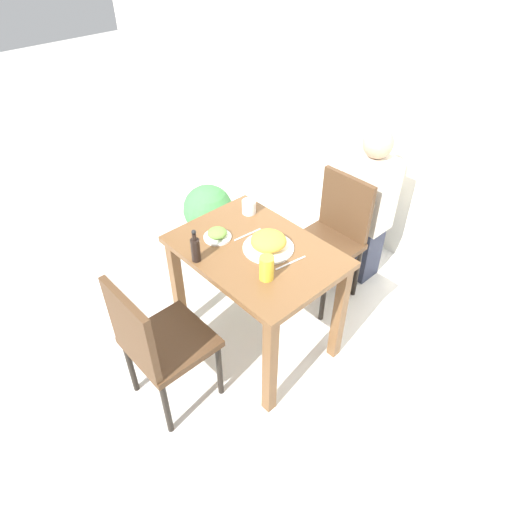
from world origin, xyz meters
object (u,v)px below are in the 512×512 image
food_plate (268,242)px  sauce_bottle (195,249)px  person_figure (366,208)px  side_plate (217,234)px  juice_glass (267,268)px  potted_plant_left (209,220)px  drink_cup (249,207)px  chair_far (332,233)px  chair_near (156,341)px

food_plate → sauce_bottle: (-0.19, -0.36, 0.03)m
sauce_bottle → person_figure: size_ratio=0.17×
side_plate → sauce_bottle: 0.23m
side_plate → person_figure: 1.19m
juice_glass → potted_plant_left: juice_glass is taller
drink_cup → sauce_bottle: 0.54m
chair_far → person_figure: person_figure is taller
drink_cup → sauce_bottle: sauce_bottle is taller
food_plate → person_figure: (-0.03, 1.00, -0.23)m
chair_far → side_plate: 0.88m
juice_glass → drink_cup: bearing=146.5°
chair_near → potted_plant_left: size_ratio=1.30×
drink_cup → potted_plant_left: (-0.52, 0.06, -0.39)m
chair_far → juice_glass: size_ratio=6.70×
side_plate → potted_plant_left: size_ratio=0.23×
potted_plant_left → person_figure: bearing=43.2°
juice_glass → sauce_bottle: bearing=-153.6°
chair_near → person_figure: (0.03, 1.74, 0.07)m
potted_plant_left → food_plate: bearing=-14.5°
chair_far → person_figure: size_ratio=0.77×
sauce_bottle → potted_plant_left: sauce_bottle is taller
juice_glass → sauce_bottle: size_ratio=0.67×
person_figure → chair_far: bearing=-93.9°
food_plate → person_figure: 1.02m
sauce_bottle → person_figure: bearing=83.3°
chair_far → potted_plant_left: bearing=-151.2°
drink_cup → person_figure: person_figure is taller
side_plate → sauce_bottle: sauce_bottle is taller
drink_cup → juice_glass: juice_glass is taller
side_plate → sauce_bottle: size_ratio=0.79×
food_plate → sauce_bottle: 0.41m
sauce_bottle → side_plate: bearing=110.6°
sauce_bottle → juice_glass: bearing=26.4°
food_plate → drink_cup: (-0.34, 0.16, -0.00)m
sauce_bottle → potted_plant_left: (-0.66, 0.58, -0.43)m
food_plate → juice_glass: 0.25m
drink_cup → potted_plant_left: drink_cup is taller
chair_far → food_plate: 0.73m
chair_far → sauce_bottle: size_ratio=4.47×
drink_cup → person_figure: size_ratio=0.07×
food_plate → drink_cup: food_plate is taller
juice_glass → chair_far: bearing=104.9°
juice_glass → potted_plant_left: (-1.03, 0.40, -0.42)m
chair_far → drink_cup: chair_far is taller
potted_plant_left → juice_glass: bearing=-21.2°
side_plate → potted_plant_left: 0.79m
sauce_bottle → person_figure: 1.39m
chair_far → chair_near: bearing=-90.5°
chair_near → potted_plant_left: (-0.79, 0.96, -0.10)m
juice_glass → side_plate: bearing=176.1°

